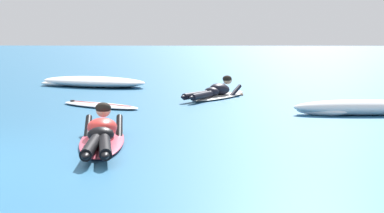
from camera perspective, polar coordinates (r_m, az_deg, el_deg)
The scene contains 6 objects.
ground_plane at distance 15.78m, azimuth -8.41°, elevation 2.23°, with size 120.00×120.00×0.00m, color #235B84.
surfer_near at distance 7.23m, azimuth -9.47°, elevation -2.91°, with size 0.96×2.72×0.54m.
surfer_far at distance 12.36m, azimuth 2.60°, elevation 1.49°, with size 1.58×2.36×0.53m.
drifting_surfboard at distance 11.03m, azimuth -9.69°, elevation 0.15°, with size 1.94×1.46×0.16m.
whitewater_mid_left at distance 15.38m, azimuth -10.33°, elevation 2.56°, with size 3.41×2.16×0.29m.
whitewater_back at distance 10.23m, azimuth 17.48°, elevation -0.13°, with size 2.52×0.72×0.28m.
Camera 1 is at (3.16, -5.39, 1.42)m, focal length 50.76 mm.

